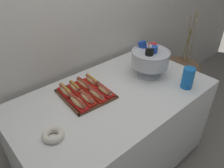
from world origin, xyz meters
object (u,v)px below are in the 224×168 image
hot_dog_4 (66,91)px  hot_dog_7 (92,81)px  hot_dog_0 (78,102)px  hot_dog_2 (96,94)px  floor_vase (177,85)px  hot_dog_3 (105,90)px  punch_bowl (150,58)px  hot_dog_5 (75,88)px  buffet_table (114,130)px  serving_tray (86,94)px  hot_dog_1 (87,98)px  cup_stack (188,78)px  hot_dog_6 (84,84)px  donut (53,135)px

hot_dog_4 → hot_dog_7: hot_dog_7 is taller
hot_dog_0 → hot_dog_2: size_ratio=1.03×
floor_vase → hot_dog_3: floor_vase is taller
floor_vase → punch_bowl: bearing=-170.4°
hot_dog_5 → punch_bowl: 0.64m
punch_bowl → buffet_table: bearing=-177.6°
serving_tray → punch_bowl: bearing=-11.4°
hot_dog_1 → hot_dog_5: 0.17m
hot_dog_7 → cup_stack: 0.72m
serving_tray → hot_dog_5: size_ratio=2.37×
floor_vase → hot_dog_1: 1.47m
hot_dog_1 → hot_dog_5: hot_dog_1 is taller
punch_bowl → hot_dog_5: bearing=161.6°
hot_dog_1 → hot_dog_6: size_ratio=0.93×
floor_vase → hot_dog_1: (-1.36, -0.09, 0.55)m
hot_dog_1 → donut: (-0.34, -0.13, -0.02)m
hot_dog_0 → hot_dog_4: size_ratio=1.01×
hot_dog_0 → hot_dog_7: 0.28m
donut → hot_dog_2: bearing=17.3°
buffet_table → serving_tray: 0.43m
hot_dog_5 → donut: 0.46m
hot_dog_6 → donut: size_ratio=1.33×
hot_dog_4 → floor_vase: bearing=-3.1°
hot_dog_0 → punch_bowl: 0.70m
hot_dog_7 → buffet_table: bearing=-77.6°
cup_stack → hot_dog_2: bearing=150.3°
cup_stack → donut: cup_stack is taller
hot_dog_1 → hot_dog_2: hot_dog_1 is taller
cup_stack → hot_dog_3: bearing=147.3°
punch_bowl → cup_stack: bearing=-77.6°
hot_dog_5 → hot_dog_3: bearing=-51.7°
serving_tray → hot_dog_7: 0.14m
hot_dog_0 → donut: bearing=-152.1°
hot_dog_2 → punch_bowl: 0.55m
hot_dog_3 → cup_stack: bearing=-32.7°
hot_dog_0 → hot_dog_4: hot_dog_0 is taller
hot_dog_4 → punch_bowl: bearing=-16.9°
buffet_table → donut: bearing=-171.4°
hot_dog_1 → punch_bowl: punch_bowl is taller
hot_dog_3 → hot_dog_0: bearing=176.0°
serving_tray → hot_dog_5: (-0.03, 0.08, 0.03)m
donut → hot_dog_0: bearing=27.9°
hot_dog_4 → hot_dog_0: bearing=-94.0°
hot_dog_0 → punch_bowl: size_ratio=0.58×
buffet_table → donut: 0.67m
serving_tray → hot_dog_4: bearing=139.8°
hot_dog_0 → hot_dog_4: bearing=86.0°
serving_tray → punch_bowl: 0.60m
hot_dog_6 → donut: (-0.42, -0.29, -0.02)m
hot_dog_7 → punch_bowl: 0.50m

